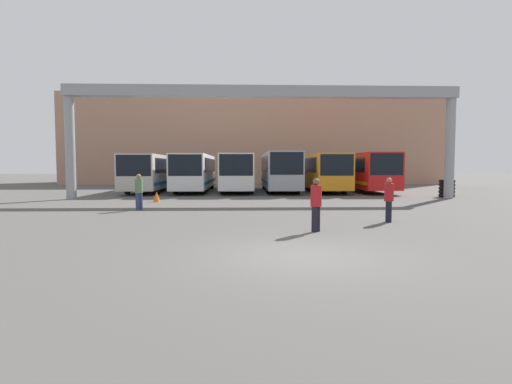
{
  "coord_description": "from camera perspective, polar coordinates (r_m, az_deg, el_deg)",
  "views": [
    {
      "loc": [
        -1.33,
        -9.13,
        2.08
      ],
      "look_at": [
        -0.38,
        18.53,
        0.3
      ],
      "focal_mm": 28.0,
      "sensor_mm": 36.0,
      "label": 1
    }
  ],
  "objects": [
    {
      "name": "building_backdrop",
      "position": [
        51.7,
        -0.49,
        7.19
      ],
      "size": [
        44.43,
        12.0,
        10.47
      ],
      "color": "tan",
      "rests_on": "ground"
    },
    {
      "name": "pedestrian_near_center",
      "position": [
        12.81,
        8.57,
        -1.63
      ],
      "size": [
        0.35,
        0.35,
        1.71
      ],
      "rotation": [
        0.0,
        0.0,
        3.95
      ],
      "color": "black",
      "rests_on": "ground"
    },
    {
      "name": "bus_slot_1",
      "position": [
        34.06,
        -8.64,
        3.06
      ],
      "size": [
        2.55,
        12.36,
        3.01
      ],
      "color": "silver",
      "rests_on": "ground"
    },
    {
      "name": "traffic_cone",
      "position": [
        24.15,
        -14.02,
        -0.66
      ],
      "size": [
        0.4,
        0.4,
        0.6
      ],
      "color": "orange",
      "rests_on": "ground"
    },
    {
      "name": "bus_slot_2",
      "position": [
        32.9,
        -2.72,
        3.1
      ],
      "size": [
        2.57,
        10.51,
        3.03
      ],
      "color": "silver",
      "rests_on": "ground"
    },
    {
      "name": "overhead_gantry",
      "position": [
        25.86,
        1.03,
        12.19
      ],
      "size": [
        24.89,
        0.8,
        7.15
      ],
      "color": "gray",
      "rests_on": "ground"
    },
    {
      "name": "tire_stack",
      "position": [
        29.95,
        25.6,
        0.49
      ],
      "size": [
        1.04,
        1.04,
        1.2
      ],
      "color": "black",
      "rests_on": "ground"
    },
    {
      "name": "ground_plane",
      "position": [
        9.45,
        6.24,
        -9.07
      ],
      "size": [
        200.0,
        200.0,
        0.0
      ],
      "primitive_type": "plane",
      "color": "#514F4C"
    },
    {
      "name": "pedestrian_far_center",
      "position": [
        15.66,
        18.45,
        -0.9
      ],
      "size": [
        0.35,
        0.35,
        1.66
      ],
      "rotation": [
        0.0,
        0.0,
        1.48
      ],
      "color": "black",
      "rests_on": "ground"
    },
    {
      "name": "bus_slot_3",
      "position": [
        33.24,
        3.37,
        3.24
      ],
      "size": [
        2.57,
        10.91,
        3.18
      ],
      "color": "#999EA5",
      "rests_on": "ground"
    },
    {
      "name": "bus_slot_5",
      "position": [
        34.84,
        14.96,
        3.09
      ],
      "size": [
        2.59,
        11.38,
        3.11
      ],
      "color": "red",
      "rests_on": "ground"
    },
    {
      "name": "bus_slot_0",
      "position": [
        34.05,
        -14.65,
        2.95
      ],
      "size": [
        2.62,
        11.15,
        2.97
      ],
      "color": "beige",
      "rests_on": "ground"
    },
    {
      "name": "bus_slot_4",
      "position": [
        33.86,
        9.3,
        3.08
      ],
      "size": [
        2.6,
        11.14,
        3.03
      ],
      "color": "orange",
      "rests_on": "ground"
    },
    {
      "name": "pedestrian_near_left",
      "position": [
        19.79,
        -16.39,
        0.15
      ],
      "size": [
        0.36,
        0.36,
        1.72
      ],
      "rotation": [
        0.0,
        0.0,
        4.02
      ],
      "color": "navy",
      "rests_on": "ground"
    }
  ]
}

